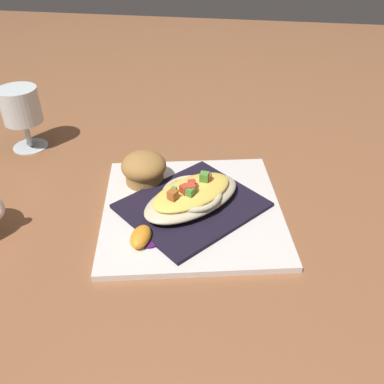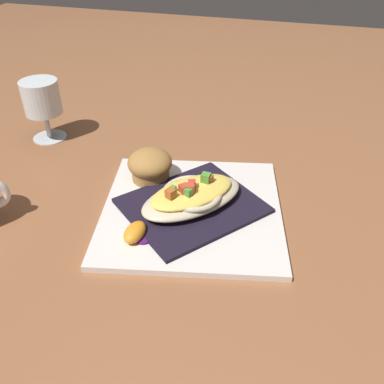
{
  "view_description": "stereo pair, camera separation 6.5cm",
  "coord_description": "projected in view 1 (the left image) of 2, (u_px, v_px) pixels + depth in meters",
  "views": [
    {
      "loc": [
        0.08,
        -0.52,
        0.42
      ],
      "look_at": [
        0.0,
        0.0,
        0.04
      ],
      "focal_mm": 38.67,
      "sensor_mm": 36.0,
      "label": 1
    },
    {
      "loc": [
        0.15,
        -0.51,
        0.42
      ],
      "look_at": [
        0.0,
        0.0,
        0.04
      ],
      "focal_mm": 38.67,
      "sensor_mm": 36.0,
      "label": 2
    }
  ],
  "objects": [
    {
      "name": "ground_plane",
      "position": [
        192.0,
        212.0,
        0.67
      ],
      "size": [
        2.6,
        2.6,
        0.0
      ],
      "primitive_type": "plane",
      "color": "#935C3A"
    },
    {
      "name": "muffin",
      "position": [
        144.0,
        168.0,
        0.71
      ],
      "size": [
        0.08,
        0.08,
        0.06
      ],
      "color": "#A6773E",
      "rests_on": "square_plate"
    },
    {
      "name": "orange_garnish",
      "position": [
        143.0,
        237.0,
        0.6
      ],
      "size": [
        0.05,
        0.06,
        0.02
      ],
      "color": "#45155B",
      "rests_on": "square_plate"
    },
    {
      "name": "folded_napkin",
      "position": [
        192.0,
        205.0,
        0.67
      ],
      "size": [
        0.26,
        0.27,
        0.01
      ],
      "primitive_type": "cube",
      "rotation": [
        0.0,
        0.0,
        0.88
      ],
      "color": "black",
      "rests_on": "square_plate"
    },
    {
      "name": "square_plate",
      "position": [
        192.0,
        210.0,
        0.67
      ],
      "size": [
        0.34,
        0.34,
        0.01
      ],
      "primitive_type": "cube",
      "rotation": [
        0.0,
        0.0,
        0.21
      ],
      "color": "white",
      "rests_on": "ground_plane"
    },
    {
      "name": "gratin_dish",
      "position": [
        192.0,
        195.0,
        0.65
      ],
      "size": [
        0.18,
        0.19,
        0.05
      ],
      "color": "beige",
      "rests_on": "folded_napkin"
    },
    {
      "name": "stemmed_glass",
      "position": [
        21.0,
        109.0,
        0.8
      ],
      "size": [
        0.08,
        0.08,
        0.13
      ],
      "color": "white",
      "rests_on": "ground_plane"
    }
  ]
}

